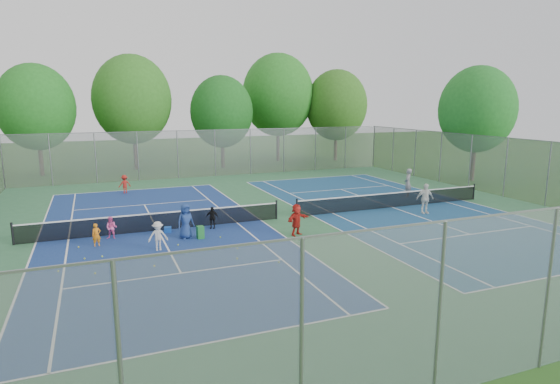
# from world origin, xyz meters

# --- Properties ---
(ground) EXTENTS (120.00, 120.00, 0.00)m
(ground) POSITION_xyz_m (0.00, 0.00, 0.00)
(ground) COLOR #26541A
(ground) RESTS_ON ground
(court_pad) EXTENTS (32.00, 32.00, 0.01)m
(court_pad) POSITION_xyz_m (0.00, 0.00, 0.01)
(court_pad) COLOR #316841
(court_pad) RESTS_ON ground
(court_left) EXTENTS (10.97, 23.77, 0.01)m
(court_left) POSITION_xyz_m (-7.00, 0.00, 0.02)
(court_left) COLOR navy
(court_left) RESTS_ON court_pad
(court_right) EXTENTS (10.97, 23.77, 0.01)m
(court_right) POSITION_xyz_m (7.00, 0.00, 0.02)
(court_right) COLOR navy
(court_right) RESTS_ON court_pad
(net_left) EXTENTS (12.87, 0.10, 0.91)m
(net_left) POSITION_xyz_m (-7.00, 0.00, 0.46)
(net_left) COLOR black
(net_left) RESTS_ON ground
(net_right) EXTENTS (12.87, 0.10, 0.91)m
(net_right) POSITION_xyz_m (7.00, 0.00, 0.46)
(net_right) COLOR black
(net_right) RESTS_ON ground
(fence_north) EXTENTS (32.00, 0.10, 4.00)m
(fence_north) POSITION_xyz_m (0.00, 16.00, 2.00)
(fence_north) COLOR gray
(fence_north) RESTS_ON ground
(fence_south) EXTENTS (32.00, 0.10, 4.00)m
(fence_south) POSITION_xyz_m (0.00, -16.00, 2.00)
(fence_south) COLOR gray
(fence_south) RESTS_ON ground
(fence_east) EXTENTS (0.10, 32.00, 4.00)m
(fence_east) POSITION_xyz_m (16.00, 0.00, 2.00)
(fence_east) COLOR gray
(fence_east) RESTS_ON ground
(tree_nw) EXTENTS (6.40, 6.40, 9.58)m
(tree_nw) POSITION_xyz_m (-14.00, 22.00, 5.89)
(tree_nw) COLOR #443326
(tree_nw) RESTS_ON ground
(tree_nl) EXTENTS (7.20, 7.20, 10.69)m
(tree_nl) POSITION_xyz_m (-6.00, 23.00, 6.54)
(tree_nl) COLOR #443326
(tree_nl) RESTS_ON ground
(tree_nc) EXTENTS (6.00, 6.00, 8.85)m
(tree_nc) POSITION_xyz_m (2.00, 21.00, 5.39)
(tree_nc) COLOR #443326
(tree_nc) RESTS_ON ground
(tree_nr) EXTENTS (7.60, 7.60, 11.42)m
(tree_nr) POSITION_xyz_m (9.00, 24.00, 7.04)
(tree_nr) COLOR #443326
(tree_nr) RESTS_ON ground
(tree_ne) EXTENTS (6.60, 6.60, 9.77)m
(tree_ne) POSITION_xyz_m (15.00, 22.00, 5.97)
(tree_ne) COLOR #443326
(tree_ne) RESTS_ON ground
(tree_side_e) EXTENTS (6.00, 6.00, 9.20)m
(tree_side_e) POSITION_xyz_m (19.00, 6.00, 5.74)
(tree_side_e) COLOR #443326
(tree_side_e) RESTS_ON ground
(ball_crate) EXTENTS (0.39, 0.39, 0.29)m
(ball_crate) POSITION_xyz_m (-6.60, -0.52, 0.14)
(ball_crate) COLOR blue
(ball_crate) RESTS_ON ground
(ball_hopper) EXTENTS (0.34, 0.34, 0.61)m
(ball_hopper) POSITION_xyz_m (-5.32, -2.15, 0.31)
(ball_hopper) COLOR #238132
(ball_hopper) RESTS_ON ground
(student_a) EXTENTS (0.43, 0.32, 1.05)m
(student_a) POSITION_xyz_m (-9.88, -1.59, 0.52)
(student_a) COLOR orange
(student_a) RESTS_ON ground
(student_b) EXTENTS (0.63, 0.56, 1.07)m
(student_b) POSITION_xyz_m (-9.20, -0.60, 0.54)
(student_b) COLOR pink
(student_b) RESTS_ON ground
(student_c) EXTENTS (0.86, 0.51, 1.30)m
(student_c) POSITION_xyz_m (-7.40, -3.22, 0.65)
(student_c) COLOR beige
(student_c) RESTS_ON ground
(student_d) EXTENTS (0.73, 0.53, 1.14)m
(student_d) POSITION_xyz_m (-4.36, -0.60, 0.57)
(student_d) COLOR black
(student_d) RESTS_ON ground
(student_e) EXTENTS (0.93, 0.73, 1.67)m
(student_e) POSITION_xyz_m (-5.94, -1.83, 0.83)
(student_e) COLOR navy
(student_e) RESTS_ON ground
(student_f) EXTENTS (1.50, 1.03, 1.56)m
(student_f) POSITION_xyz_m (-0.87, -3.31, 0.78)
(student_f) COLOR red
(student_f) RESTS_ON ground
(child_far_baseline) EXTENTS (0.92, 0.63, 1.31)m
(child_far_baseline) POSITION_xyz_m (-7.85, 10.85, 0.65)
(child_far_baseline) COLOR #A21E17
(child_far_baseline) RESTS_ON ground
(instructor) EXTENTS (0.84, 0.83, 1.95)m
(instructor) POSITION_xyz_m (9.79, 2.27, 0.98)
(instructor) COLOR gray
(instructor) RESTS_ON ground
(teen_court_b) EXTENTS (1.09, 0.62, 1.76)m
(teen_court_b) POSITION_xyz_m (7.82, -1.96, 0.88)
(teen_court_b) COLOR white
(teen_court_b) RESTS_ON ground
(tennis_ball_0) EXTENTS (0.07, 0.07, 0.07)m
(tennis_ball_0) POSITION_xyz_m (-4.43, -2.42, 0.03)
(tennis_ball_0) COLOR #AED531
(tennis_ball_0) RESTS_ON ground
(tennis_ball_1) EXTENTS (0.07, 0.07, 0.07)m
(tennis_ball_1) POSITION_xyz_m (-11.30, -4.54, 0.03)
(tennis_ball_1) COLOR #B1D030
(tennis_ball_1) RESTS_ON ground
(tennis_ball_2) EXTENTS (0.07, 0.07, 0.07)m
(tennis_ball_2) POSITION_xyz_m (-3.15, -6.71, 0.03)
(tennis_ball_2) COLOR #B0D431
(tennis_ball_2) RESTS_ON ground
(tennis_ball_3) EXTENTS (0.07, 0.07, 0.07)m
(tennis_ball_3) POSITION_xyz_m (-7.85, -5.29, 0.03)
(tennis_ball_3) COLOR #F2F338
(tennis_ball_3) RESTS_ON ground
(tennis_ball_4) EXTENTS (0.07, 0.07, 0.07)m
(tennis_ball_4) POSITION_xyz_m (-4.17, -4.37, 0.03)
(tennis_ball_4) COLOR #B7CA2F
(tennis_ball_4) RESTS_ON ground
(tennis_ball_5) EXTENTS (0.07, 0.07, 0.07)m
(tennis_ball_5) POSITION_xyz_m (-4.58, -5.67, 0.03)
(tennis_ball_5) COLOR #C6E034
(tennis_ball_5) RESTS_ON ground
(tennis_ball_6) EXTENTS (0.07, 0.07, 0.07)m
(tennis_ball_6) POSITION_xyz_m (-10.39, -3.34, 0.03)
(tennis_ball_6) COLOR #ADC62E
(tennis_ball_6) RESTS_ON ground
(tennis_ball_7) EXTENTS (0.07, 0.07, 0.07)m
(tennis_ball_7) POSITION_xyz_m (-9.71, -3.32, 0.03)
(tennis_ball_7) COLOR #CBEC36
(tennis_ball_7) RESTS_ON ground
(tennis_ball_8) EXTENTS (0.07, 0.07, 0.07)m
(tennis_ball_8) POSITION_xyz_m (-10.01, -5.29, 0.03)
(tennis_ball_8) COLOR #CBE635
(tennis_ball_8) RESTS_ON ground
(tennis_ball_9) EXTENTS (0.07, 0.07, 0.07)m
(tennis_ball_9) POSITION_xyz_m (-6.51, -2.89, 0.03)
(tennis_ball_9) COLOR #C4D431
(tennis_ball_9) RESTS_ON ground
(tennis_ball_10) EXTENTS (0.07, 0.07, 0.07)m
(tennis_ball_10) POSITION_xyz_m (-5.17, -4.07, 0.03)
(tennis_ball_10) COLOR gold
(tennis_ball_10) RESTS_ON ground
(tennis_ball_11) EXTENTS (0.07, 0.07, 0.07)m
(tennis_ball_11) POSITION_xyz_m (-10.65, -1.58, 0.03)
(tennis_ball_11) COLOR gold
(tennis_ball_11) RESTS_ON ground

